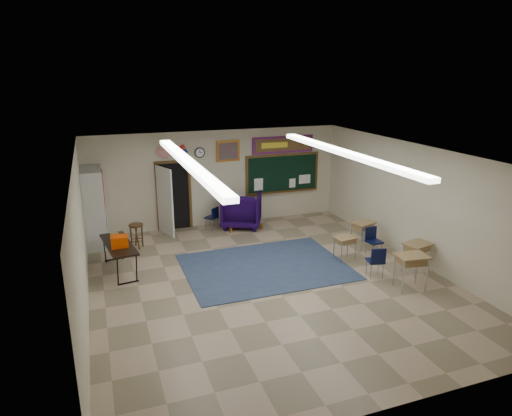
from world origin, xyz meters
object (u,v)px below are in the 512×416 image
object	(u,v)px
wingback_armchair	(242,210)
student_desk_front_right	(363,233)
wooden_stool	(137,236)
folding_table	(120,256)
student_desk_front_left	(345,247)

from	to	relation	value
wingback_armchair	student_desk_front_right	bearing A→B (deg)	157.36
wingback_armchair	wooden_stool	size ratio (longest dim) A/B	1.75
wooden_stool	folding_table	bearing A→B (deg)	-110.70
student_desk_front_left	wingback_armchair	bearing A→B (deg)	108.65
wooden_stool	student_desk_front_right	bearing A→B (deg)	-19.37
student_desk_front_left	folding_table	world-z (taller)	folding_table
student_desk_front_left	folding_table	size ratio (longest dim) A/B	0.35
folding_table	wooden_stool	bearing A→B (deg)	60.93
wingback_armchair	student_desk_front_left	world-z (taller)	wingback_armchair
wingback_armchair	student_desk_front_left	xyz separation A→B (m)	(1.67, -3.49, -0.19)
wingback_armchair	student_desk_front_left	distance (m)	3.87
student_desk_front_left	wooden_stool	world-z (taller)	wooden_stool
student_desk_front_right	folding_table	world-z (taller)	folding_table
folding_table	wooden_stool	size ratio (longest dim) A/B	2.65
student_desk_front_left	student_desk_front_right	distance (m)	1.13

